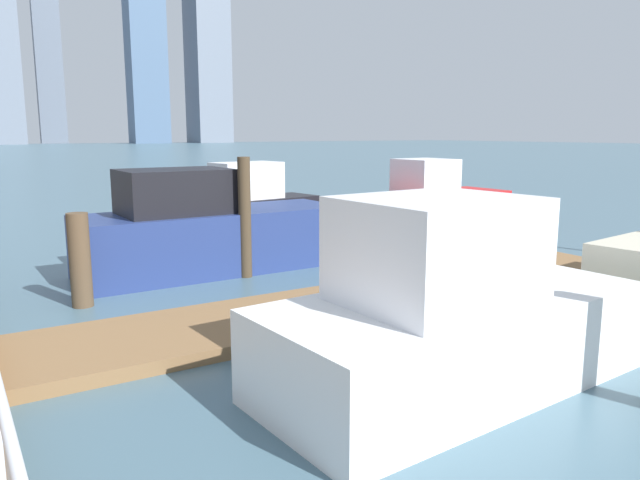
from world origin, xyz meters
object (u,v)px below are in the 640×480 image
(moored_boat_0, at_px, (208,232))
(moored_boat_5, at_px, (235,205))
(moored_boat_4, at_px, (451,317))
(moored_boat_3, at_px, (433,201))

(moored_boat_0, relative_size, moored_boat_5, 0.93)
(moored_boat_4, height_order, moored_boat_5, moored_boat_4)
(moored_boat_0, distance_m, moored_boat_3, 8.82)
(moored_boat_0, height_order, moored_boat_4, moored_boat_4)
(moored_boat_5, bearing_deg, moored_boat_4, -102.76)
(moored_boat_4, xyz_separation_m, moored_boat_5, (2.68, 11.84, -0.12))
(moored_boat_0, bearing_deg, moored_boat_4, -88.80)
(moored_boat_0, height_order, moored_boat_5, moored_boat_0)
(moored_boat_3, relative_size, moored_boat_4, 1.02)
(moored_boat_4, bearing_deg, moored_boat_0, 91.20)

